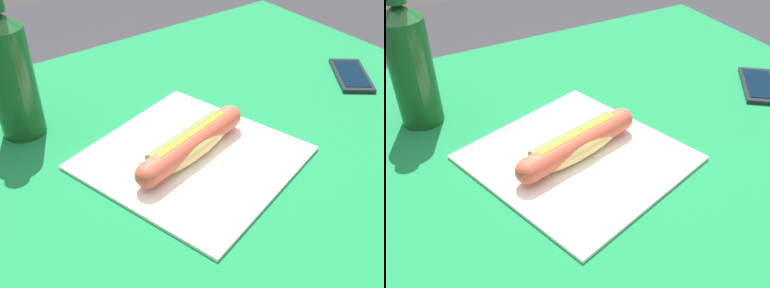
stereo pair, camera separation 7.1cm
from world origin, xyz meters
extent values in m
cylinder|color=brown|center=(0.42, 0.38, 0.36)|extent=(0.07, 0.07, 0.72)
cube|color=brown|center=(0.00, 0.00, 0.73)|extent=(1.01, 0.92, 0.03)
cube|color=#146B38|center=(0.00, 0.00, 0.75)|extent=(1.07, 0.98, 0.00)
cube|color=white|center=(-0.06, 0.02, 0.76)|extent=(0.36, 0.37, 0.01)
ellipsoid|color=#DBB26B|center=(-0.06, 0.02, 0.78)|extent=(0.19, 0.09, 0.04)
cylinder|color=#BC4C38|center=(-0.06, 0.02, 0.78)|extent=(0.20, 0.08, 0.04)
sphere|color=#BC4C38|center=(0.04, 0.05, 0.78)|extent=(0.04, 0.04, 0.04)
sphere|color=#BC4C38|center=(-0.15, 0.00, 0.78)|extent=(0.04, 0.04, 0.04)
cube|color=yellow|center=(-0.06, 0.02, 0.80)|extent=(0.15, 0.04, 0.00)
cylinder|color=#568433|center=(-0.06, 0.04, 0.79)|extent=(0.16, 0.06, 0.02)
cube|color=black|center=(0.36, 0.05, 0.76)|extent=(0.13, 0.15, 0.01)
cube|color=black|center=(0.36, 0.05, 0.76)|extent=(0.11, 0.12, 0.00)
cylinder|color=#14471E|center=(-0.24, 0.25, 0.85)|extent=(0.07, 0.07, 0.19)
camera|label=1|loc=(-0.39, -0.43, 1.21)|focal=42.90mm
camera|label=2|loc=(-0.33, -0.47, 1.21)|focal=42.90mm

